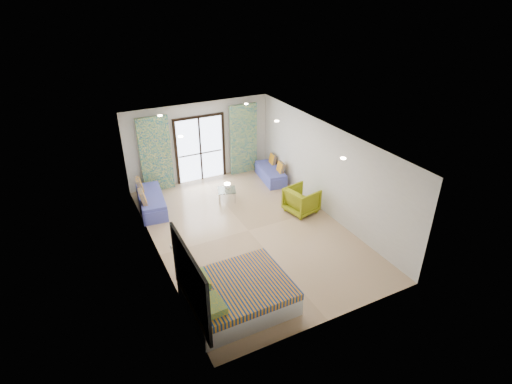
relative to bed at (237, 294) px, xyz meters
name	(u,v)px	position (x,y,z in m)	size (l,w,h in m)	color
floor	(248,230)	(1.48, 2.52, -0.31)	(5.00, 7.50, 0.01)	#9E7F5E
ceiling	(247,139)	(1.48, 2.52, 2.39)	(5.00, 7.50, 0.01)	silver
wall_back	(200,142)	(1.48, 6.27, 1.04)	(5.00, 0.01, 2.70)	silver
wall_front	(334,268)	(1.48, -1.23, 1.04)	(5.00, 0.01, 2.70)	silver
wall_left	(153,209)	(-1.02, 2.52, 1.04)	(0.01, 7.50, 2.70)	silver
wall_right	(326,170)	(3.98, 2.52, 1.04)	(0.01, 7.50, 2.70)	silver
balcony_door	(200,145)	(1.48, 6.24, 0.95)	(1.76, 0.08, 2.28)	black
balcony_rail	(201,153)	(1.48, 6.25, 0.64)	(1.52, 0.03, 0.04)	#595451
curtain_left	(156,155)	(-0.07, 6.09, 0.94)	(1.00, 0.10, 2.50)	white
curtain_right	(243,139)	(3.03, 6.09, 0.94)	(1.00, 0.10, 2.50)	white
downlight_a	(227,184)	(0.08, 0.52, 2.36)	(0.12, 0.12, 0.02)	#FFE0B2
downlight_b	(343,158)	(2.88, 0.52, 2.36)	(0.12, 0.12, 0.02)	#FFE0B2
downlight_c	(181,136)	(0.08, 3.52, 2.36)	(0.12, 0.12, 0.02)	#FFE0B2
downlight_d	(277,121)	(2.88, 3.52, 2.36)	(0.12, 0.12, 0.02)	#FFE0B2
downlight_e	(160,116)	(0.08, 5.52, 2.36)	(0.12, 0.12, 0.02)	#FFE0B2
downlight_f	(246,104)	(2.88, 5.52, 2.36)	(0.12, 0.12, 0.02)	#FFE0B2
headboard	(190,281)	(-0.98, 0.00, 0.74)	(0.06, 2.10, 1.50)	black
switch_plate	(171,247)	(-0.99, 1.25, 0.74)	(0.02, 0.10, 0.10)	silver
bed	(237,294)	(0.00, 0.00, 0.00)	(2.14, 1.75, 0.74)	silver
daybed_left	(151,201)	(-0.64, 4.89, -0.03)	(0.90, 1.89, 0.90)	#4A51B1
daybed_right	(271,173)	(3.59, 5.08, -0.06)	(0.83, 1.66, 0.78)	#4A51B1
coffee_table	(227,191)	(1.64, 4.41, 0.01)	(0.70, 0.70, 0.63)	silver
vase	(228,186)	(1.70, 4.47, 0.16)	(0.20, 0.21, 0.20)	white
armchair	(302,199)	(3.35, 2.74, 0.12)	(0.84, 0.78, 0.86)	olive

